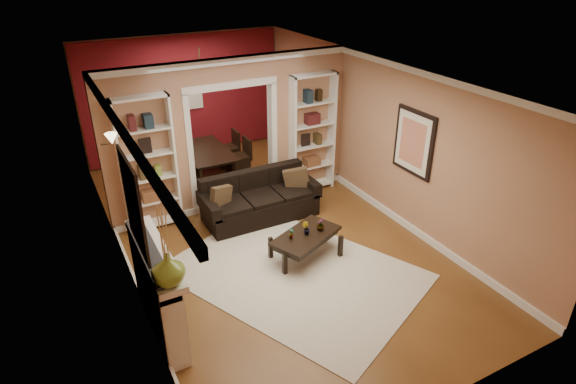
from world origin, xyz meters
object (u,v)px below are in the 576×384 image
coffee_table (306,246)px  bookshelf_left (148,165)px  bookshelf_right (312,134)px  fireplace (159,290)px  dining_table (208,163)px  sofa (260,197)px

coffee_table → bookshelf_left: bearing=108.1°
bookshelf_left → bookshelf_right: size_ratio=1.00×
fireplace → dining_table: fireplace is taller
bookshelf_right → dining_table: bearing=135.3°
bookshelf_left → bookshelf_right: bearing=0.0°
bookshelf_left → fireplace: size_ratio=1.35×
sofa → bookshelf_left: size_ratio=0.89×
sofa → fireplace: bearing=-139.2°
bookshelf_right → sofa: bearing=-157.2°
coffee_table → dining_table: dining_table is taller
sofa → coffee_table: (0.09, -1.46, -0.19)m
sofa → bookshelf_right: (1.38, 0.58, 0.75)m
coffee_table → sofa: bearing=70.0°
bookshelf_left → fireplace: bookshelf_left is taller
sofa → coffee_table: size_ratio=1.87×
coffee_table → dining_table: size_ratio=0.67×
sofa → dining_table: bearing=95.4°
sofa → fireplace: size_ratio=1.21×
coffee_table → dining_table: 3.61m
sofa → dining_table: (-0.20, 2.14, -0.12)m
fireplace → coffee_table: bearing=11.9°
fireplace → bookshelf_right: bearing=34.8°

